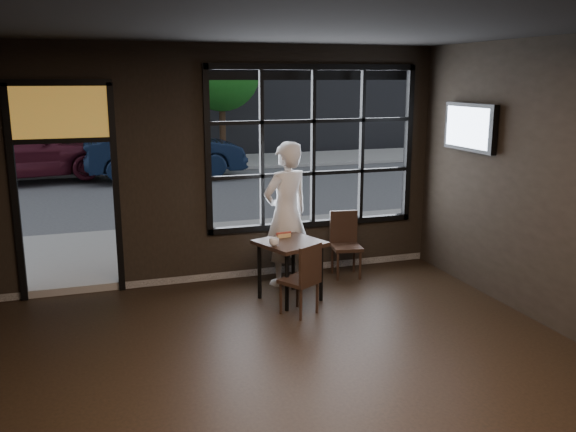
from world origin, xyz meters
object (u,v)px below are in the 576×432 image
object	(u,v)px
cafe_table	(290,270)
man	(286,214)
chair_near	(299,278)
navy_car	(165,151)

from	to	relation	value
cafe_table	man	bearing A→B (deg)	55.78
cafe_table	chair_near	size ratio (longest dim) A/B	0.88
chair_near	cafe_table	bearing A→B (deg)	-126.59
chair_near	navy_car	world-z (taller)	navy_car
cafe_table	chair_near	world-z (taller)	chair_near
man	cafe_table	bearing A→B (deg)	56.64
cafe_table	man	size ratio (longest dim) A/B	0.40
navy_car	cafe_table	bearing A→B (deg)	-178.38
chair_near	man	distance (m)	1.24
cafe_table	man	distance (m)	0.86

